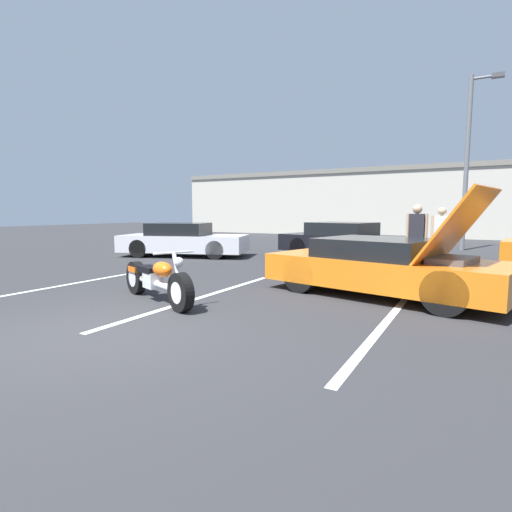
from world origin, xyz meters
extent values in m
plane|color=#2D2D30|center=(0.00, 0.00, 0.00)|extent=(80.00, 80.00, 0.00)
cube|color=white|center=(-3.50, 2.44, 0.00)|extent=(0.12, 5.06, 0.01)
cube|color=white|center=(-0.17, 2.44, 0.00)|extent=(0.12, 5.06, 0.01)
cube|color=white|center=(3.16, 2.44, 0.00)|extent=(0.12, 5.06, 0.01)
cube|color=beige|center=(0.00, 24.52, 2.20)|extent=(32.00, 4.00, 4.40)
cube|color=slate|center=(0.00, 24.52, 4.25)|extent=(32.00, 4.20, 0.30)
cylinder|color=slate|center=(3.73, 15.02, 3.46)|extent=(0.18, 0.18, 6.92)
cylinder|color=slate|center=(4.18, 15.02, 6.77)|extent=(0.90, 0.10, 0.10)
cube|color=#4C4C51|center=(4.63, 15.02, 6.77)|extent=(0.44, 0.28, 0.16)
cylinder|color=black|center=(0.19, 1.44, 0.31)|extent=(0.64, 0.39, 0.63)
cylinder|color=black|center=(-1.48, 2.14, 0.31)|extent=(0.64, 0.39, 0.63)
cylinder|color=silver|center=(0.19, 1.44, 0.31)|extent=(0.38, 0.29, 0.34)
cylinder|color=silver|center=(-1.48, 2.14, 0.31)|extent=(0.38, 0.29, 0.34)
cylinder|color=silver|center=(-0.65, 1.79, 0.33)|extent=(1.47, 0.71, 0.12)
cube|color=silver|center=(-0.77, 1.85, 0.37)|extent=(0.42, 0.36, 0.28)
ellipsoid|color=orange|center=(-0.39, 1.69, 0.61)|extent=(0.57, 0.45, 0.26)
cube|color=black|center=(-0.90, 1.90, 0.55)|extent=(0.62, 0.46, 0.10)
cube|color=orange|center=(-1.44, 2.13, 0.49)|extent=(0.40, 0.34, 0.10)
cylinder|color=silver|center=(0.11, 1.48, 0.64)|extent=(0.31, 0.18, 0.62)
cylinder|color=silver|center=(0.01, 1.52, 0.93)|extent=(0.30, 0.66, 0.04)
sphere|color=silver|center=(0.15, 1.46, 0.79)|extent=(0.16, 0.16, 0.16)
cylinder|color=silver|center=(-0.98, 2.05, 0.27)|extent=(1.12, 0.54, 0.09)
cube|color=orange|center=(2.74, 4.28, 0.46)|extent=(4.64, 2.78, 0.53)
cube|color=black|center=(2.57, 4.32, 0.90)|extent=(2.27, 2.06, 0.35)
cylinder|color=black|center=(3.87, 3.18, 0.36)|extent=(0.75, 0.38, 0.72)
cylinder|color=black|center=(4.23, 4.77, 0.36)|extent=(0.75, 0.38, 0.72)
cylinder|color=black|center=(1.25, 3.79, 0.36)|extent=(0.75, 0.38, 0.72)
cylinder|color=black|center=(1.61, 5.37, 0.36)|extent=(0.75, 0.38, 0.72)
cube|color=orange|center=(3.94, 4.00, 1.34)|extent=(1.26, 1.86, 1.27)
cube|color=#4C4C51|center=(3.90, 4.01, 0.68)|extent=(0.81, 1.12, 0.28)
cube|color=silver|center=(-4.88, 7.77, 0.46)|extent=(4.73, 3.06, 0.58)
cube|color=black|center=(-5.04, 7.71, 0.97)|extent=(2.38, 2.12, 0.43)
cylinder|color=black|center=(-3.34, 7.48, 0.31)|extent=(0.67, 0.41, 0.63)
cylinder|color=black|center=(-3.82, 8.93, 0.31)|extent=(0.67, 0.41, 0.63)
cylinder|color=black|center=(-5.93, 6.61, 0.31)|extent=(0.67, 0.41, 0.63)
cylinder|color=black|center=(-6.42, 8.06, 0.31)|extent=(0.67, 0.41, 0.63)
cube|color=black|center=(0.26, 10.30, 0.48)|extent=(4.87, 2.84, 0.59)
cube|color=black|center=(0.08, 10.34, 0.99)|extent=(2.38, 2.12, 0.44)
cylinder|color=black|center=(1.47, 9.17, 0.33)|extent=(0.69, 0.36, 0.66)
cylinder|color=black|center=(1.83, 10.82, 0.33)|extent=(0.69, 0.36, 0.66)
cylinder|color=black|center=(-1.30, 9.78, 0.33)|extent=(0.69, 0.36, 0.66)
cylinder|color=black|center=(-0.94, 11.43, 0.33)|extent=(0.69, 0.36, 0.66)
cylinder|color=brown|center=(2.79, 7.46, 0.43)|extent=(0.12, 0.12, 0.85)
cylinder|color=brown|center=(2.99, 7.46, 0.43)|extent=(0.12, 0.12, 0.85)
cube|color=#26262D|center=(2.89, 7.46, 1.19)|extent=(0.36, 0.20, 0.67)
cylinder|color=tan|center=(2.67, 7.46, 1.22)|extent=(0.08, 0.08, 0.61)
cylinder|color=tan|center=(3.11, 7.46, 1.22)|extent=(0.08, 0.08, 0.61)
sphere|color=tan|center=(2.89, 7.46, 1.64)|extent=(0.23, 0.23, 0.23)
cylinder|color=gray|center=(3.29, 8.48, 0.41)|extent=(0.12, 0.12, 0.82)
cylinder|color=gray|center=(3.49, 8.48, 0.41)|extent=(0.12, 0.12, 0.82)
cube|color=white|center=(3.39, 8.48, 1.15)|extent=(0.36, 0.20, 0.65)
cylinder|color=tan|center=(3.17, 8.48, 1.18)|extent=(0.08, 0.08, 0.59)
cylinder|color=tan|center=(3.61, 8.48, 1.18)|extent=(0.08, 0.08, 0.59)
sphere|color=tan|center=(3.39, 8.48, 1.59)|extent=(0.22, 0.22, 0.22)
camera|label=1|loc=(4.23, -3.39, 1.58)|focal=28.00mm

